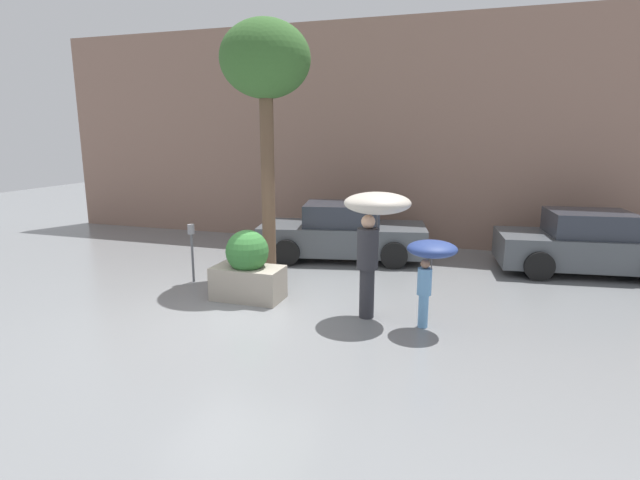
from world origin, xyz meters
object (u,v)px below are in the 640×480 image
at_px(parked_car_near, 342,233).
at_px(parked_car_far, 587,245).
at_px(planter_box, 248,268).
at_px(street_tree, 265,67).
at_px(person_adult, 375,219).
at_px(person_child, 430,258).
at_px(parking_meter, 192,241).

relative_size(parked_car_near, parked_car_far, 1.08).
bearing_deg(planter_box, street_tree, 98.43).
bearing_deg(parked_car_near, person_adult, -168.70).
relative_size(person_adult, person_child, 1.48).
bearing_deg(street_tree, planter_box, -81.57).
bearing_deg(parked_car_near, parking_meter, 128.86).
height_order(person_adult, parked_car_far, person_adult).
bearing_deg(parking_meter, street_tree, 32.67).
height_order(person_child, street_tree, street_tree).
bearing_deg(person_adult, parked_car_near, 74.01).
bearing_deg(parked_car_far, person_adult, 129.06).
height_order(planter_box, parked_car_far, parked_car_far).
xyz_separation_m(person_adult, parked_car_near, (-1.57, 3.72, -1.05)).
relative_size(planter_box, parking_meter, 1.08).
bearing_deg(street_tree, person_adult, -32.38).
relative_size(person_adult, parking_meter, 1.73).
distance_m(person_child, parking_meter, 5.04).
height_order(person_adult, street_tree, street_tree).
height_order(person_adult, person_child, person_adult).
relative_size(parked_car_near, street_tree, 0.81).
height_order(person_child, parking_meter, person_child).
bearing_deg(planter_box, person_child, -6.98).
relative_size(parked_car_far, parking_meter, 3.22).
bearing_deg(person_child, parking_meter, -174.42).
xyz_separation_m(person_adult, parked_car_far, (3.93, 4.15, -1.05)).
bearing_deg(planter_box, parked_car_near, 76.78).
bearing_deg(person_adult, parking_meter, 129.76).
height_order(planter_box, person_adult, person_adult).
xyz_separation_m(parked_car_far, parking_meter, (-7.91, -3.35, 0.25)).
relative_size(planter_box, parked_car_far, 0.33).
bearing_deg(parked_car_near, street_tree, 141.14).
bearing_deg(street_tree, parking_meter, -147.33).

